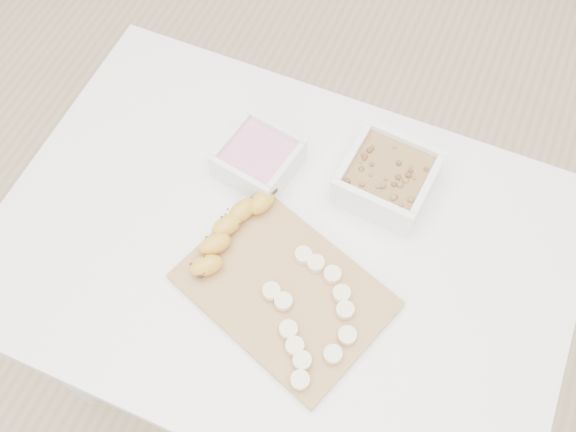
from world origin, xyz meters
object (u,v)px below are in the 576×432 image
at_px(bowl_yogurt, 258,158).
at_px(banana, 230,233).
at_px(table, 282,268).
at_px(cutting_board, 285,290).
at_px(bowl_granola, 387,177).

xyz_separation_m(bowl_yogurt, banana, (0.02, -0.16, 0.00)).
height_order(table, cutting_board, cutting_board).
height_order(table, bowl_yogurt, bowl_yogurt).
bearing_deg(bowl_yogurt, cutting_board, -55.92).
relative_size(bowl_yogurt, bowl_granola, 0.90).
bearing_deg(bowl_yogurt, banana, -83.51).
xyz_separation_m(bowl_yogurt, cutting_board, (0.14, -0.21, -0.02)).
xyz_separation_m(cutting_board, banana, (-0.12, 0.05, 0.02)).
relative_size(table, bowl_granola, 6.02).
relative_size(table, banana, 5.02).
distance_m(bowl_granola, banana, 0.30).
bearing_deg(banana, table, 41.42).
xyz_separation_m(bowl_granola, banana, (-0.21, -0.21, -0.00)).
height_order(bowl_yogurt, bowl_granola, bowl_granola).
bearing_deg(bowl_granola, table, -124.90).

